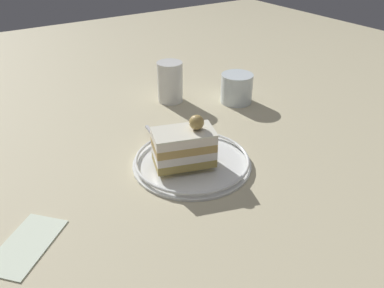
% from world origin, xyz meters
% --- Properties ---
extents(ground_plane, '(2.40, 2.40, 0.00)m').
position_xyz_m(ground_plane, '(0.00, 0.00, 0.00)').
color(ground_plane, '#C5B993').
extents(dessert_plate, '(0.22, 0.22, 0.01)m').
position_xyz_m(dessert_plate, '(0.01, 0.02, 0.01)').
color(dessert_plate, white).
rests_on(dessert_plate, ground_plane).
extents(cake_slice, '(0.09, 0.12, 0.09)m').
position_xyz_m(cake_slice, '(0.02, 0.00, 0.05)').
color(cake_slice, tan).
rests_on(cake_slice, dessert_plate).
extents(whipped_cream_dollop, '(0.03, 0.03, 0.03)m').
position_xyz_m(whipped_cream_dollop, '(-0.06, 0.06, 0.03)').
color(whipped_cream_dollop, white).
rests_on(whipped_cream_dollop, dessert_plate).
extents(fork, '(0.12, 0.03, 0.00)m').
position_xyz_m(fork, '(-0.08, -0.00, 0.02)').
color(fork, silver).
rests_on(fork, dessert_plate).
extents(drink_glass_near, '(0.08, 0.08, 0.07)m').
position_xyz_m(drink_glass_near, '(-0.17, 0.27, 0.03)').
color(drink_glass_near, silver).
rests_on(drink_glass_near, ground_plane).
extents(drink_glass_far, '(0.06, 0.06, 0.10)m').
position_xyz_m(drink_glass_far, '(-0.26, 0.13, 0.05)').
color(drink_glass_far, white).
rests_on(drink_glass_far, ground_plane).
extents(folded_napkin, '(0.13, 0.13, 0.00)m').
position_xyz_m(folded_napkin, '(0.06, -0.29, 0.00)').
color(folded_napkin, silver).
rests_on(folded_napkin, ground_plane).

